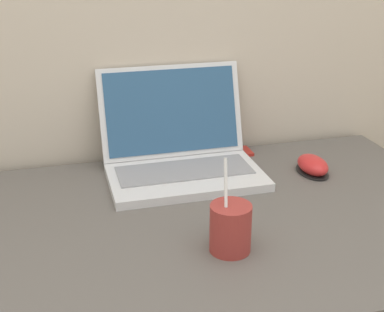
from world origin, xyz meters
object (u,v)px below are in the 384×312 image
object	(u,v)px
drink_cup	(230,227)
usb_stick	(247,151)
laptop	(180,151)
computer_mouse	(313,166)

from	to	relation	value
drink_cup	usb_stick	world-z (taller)	drink_cup
laptop	usb_stick	xyz separation A→B (m)	(0.20, 0.08, -0.05)
laptop	usb_stick	size ratio (longest dim) A/B	5.99
laptop	usb_stick	world-z (taller)	laptop
drink_cup	computer_mouse	world-z (taller)	drink_cup
laptop	computer_mouse	bearing A→B (deg)	-15.76
laptop	usb_stick	distance (m)	0.22
usb_stick	laptop	bearing A→B (deg)	-158.94
computer_mouse	usb_stick	xyz separation A→B (m)	(-0.11, 0.17, -0.01)
laptop	drink_cup	distance (m)	0.37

